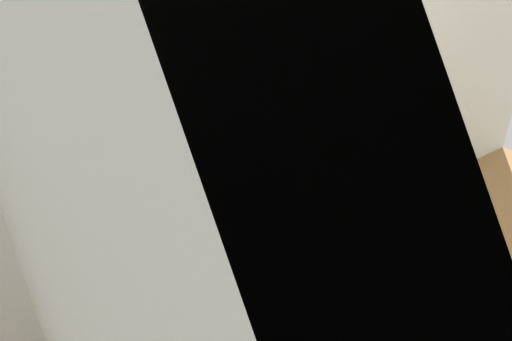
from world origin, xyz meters
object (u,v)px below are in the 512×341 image
at_px(desk, 315,238).
at_px(book_stack_keyboard_riser, 223,222).
at_px(laptop, 220,158).
at_px(cell_phone, 334,215).
at_px(computer_mouse, 290,195).
at_px(keyboard, 222,204).
at_px(book_stack_side, 297,166).
at_px(book_stack_tall, 227,189).
at_px(mug, 116,240).

xyz_separation_m(desk, book_stack_keyboard_riser, (-0.59, -0.06, 0.39)).
height_order(laptop, cell_phone, laptop).
height_order(laptop, computer_mouse, laptop).
xyz_separation_m(keyboard, computer_mouse, (0.39, 0.05, -0.13)).
relative_size(book_stack_keyboard_riser, book_stack_side, 1.13).
distance_m(book_stack_tall, cell_phone, 0.49).
xyz_separation_m(book_stack_side, mug, (-0.93, -0.02, -0.03)).
bearing_deg(desk, book_stack_keyboard_riser, -173.88).
distance_m(computer_mouse, mug, 0.80).
bearing_deg(computer_mouse, keyboard, -173.02).
xyz_separation_m(desk, computer_mouse, (-0.20, -0.01, 0.35)).
relative_size(laptop, computer_mouse, 3.08).
bearing_deg(desk, laptop, 160.49).
bearing_deg(keyboard, book_stack_side, 17.44).
distance_m(laptop, cell_phone, 0.56).
bearing_deg(computer_mouse, mug, 172.79).
height_order(desk, book_stack_side, book_stack_side).
xyz_separation_m(book_stack_tall, mug, (-0.53, -0.02, -0.04)).
relative_size(desk, computer_mouse, 14.27).
xyz_separation_m(book_stack_tall, book_stack_side, (0.40, 0.00, -0.01)).
distance_m(desk, cell_phone, 0.42).
height_order(book_stack_side, mug, book_stack_side).
relative_size(book_stack_side, laptop, 0.70).
distance_m(computer_mouse, cell_phone, 0.23).
bearing_deg(desk, computer_mouse, -176.34).
relative_size(book_stack_tall, laptop, 0.77).
bearing_deg(book_stack_tall, desk, -12.73).
bearing_deg(cell_phone, book_stack_side, 53.47).
distance_m(desk, book_stack_tall, 0.63).
distance_m(book_stack_side, mug, 0.93).
height_order(book_stack_side, laptop, laptop).
bearing_deg(book_stack_keyboard_riser, cell_phone, -20.06).
xyz_separation_m(book_stack_side, laptop, (-0.40, 0.06, 0.14)).
relative_size(desk, book_stack_tall, 6.04).
relative_size(desk, book_stack_keyboard_riser, 5.88).
bearing_deg(book_stack_tall, mug, -178.18).
bearing_deg(book_stack_keyboard_riser, laptop, 59.73).
xyz_separation_m(book_stack_tall, computer_mouse, (0.27, -0.12, -0.07)).
distance_m(book_stack_tall, computer_mouse, 0.30).
height_order(book_stack_side, computer_mouse, book_stack_side).
relative_size(book_stack_tall, cell_phone, 1.81).
xyz_separation_m(desk, mug, (-0.99, 0.09, 0.38)).
height_order(book_stack_side, cell_phone, book_stack_side).
bearing_deg(computer_mouse, book_stack_keyboard_riser, -172.66).
xyz_separation_m(book_stack_keyboard_riser, cell_phone, (0.47, -0.17, -0.06)).
bearing_deg(book_stack_tall, computer_mouse, -23.70).
height_order(book_stack_keyboard_riser, laptop, laptop).
bearing_deg(desk, book_stack_side, 120.38).
xyz_separation_m(book_stack_keyboard_riser, computer_mouse, (0.39, 0.05, -0.04)).
bearing_deg(cell_phone, computer_mouse, 81.97).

